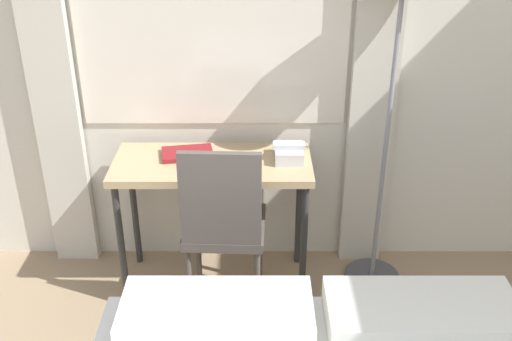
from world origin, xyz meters
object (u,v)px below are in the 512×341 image
telephone (289,152)px  book (187,153)px  desk (213,175)px  desk_chair (223,221)px

telephone → book: bearing=175.2°
desk → desk_chair: desk_chair is taller
telephone → desk_chair: bearing=-141.0°
desk_chair → book: (-0.20, 0.31, 0.22)m
desk → telephone: (0.39, 0.02, 0.12)m
desk → telephone: telephone is taller
book → desk_chair: bearing=-57.6°
telephone → book: size_ratio=0.66×
desk_chair → telephone: desk_chair is taller
telephone → book: (-0.52, 0.04, -0.03)m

